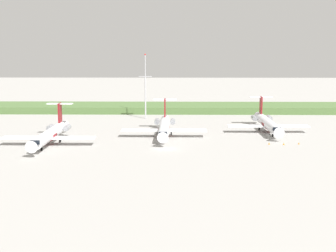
% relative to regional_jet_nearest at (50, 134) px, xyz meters
% --- Properties ---
extents(ground_plane, '(500.00, 500.00, 0.00)m').
position_rel_regional_jet_nearest_xyz_m(ground_plane, '(29.04, 24.72, -2.54)').
color(ground_plane, '#9E9B96').
extents(grass_berm, '(320.00, 20.00, 2.51)m').
position_rel_regional_jet_nearest_xyz_m(grass_berm, '(29.04, 62.75, -1.28)').
color(grass_berm, '#4C6B38').
rests_on(grass_berm, ground).
extents(regional_jet_nearest, '(22.81, 31.00, 9.00)m').
position_rel_regional_jet_nearest_xyz_m(regional_jet_nearest, '(0.00, 0.00, 0.00)').
color(regional_jet_nearest, white).
rests_on(regional_jet_nearest, ground).
extents(regional_jet_second, '(22.81, 31.00, 9.00)m').
position_rel_regional_jet_nearest_xyz_m(regional_jet_second, '(27.98, 11.18, 0.00)').
color(regional_jet_second, white).
rests_on(regional_jet_second, ground).
extents(regional_jet_third, '(22.81, 31.00, 9.00)m').
position_rel_regional_jet_nearest_xyz_m(regional_jet_third, '(57.19, 18.43, 0.00)').
color(regional_jet_third, white).
rests_on(regional_jet_third, ground).
extents(antenna_mast, '(4.40, 0.50, 21.76)m').
position_rel_regional_jet_nearest_xyz_m(antenna_mast, '(20.94, 43.42, 6.52)').
color(antenna_mast, '#B2B2B7').
rests_on(antenna_mast, ground).
extents(safety_cone_front_marker, '(0.44, 0.44, 0.55)m').
position_rel_regional_jet_nearest_xyz_m(safety_cone_front_marker, '(54.14, -0.07, -2.26)').
color(safety_cone_front_marker, orange).
rests_on(safety_cone_front_marker, ground).
extents(safety_cone_mid_marker, '(0.44, 0.44, 0.55)m').
position_rel_regional_jet_nearest_xyz_m(safety_cone_mid_marker, '(57.65, -0.55, -2.26)').
color(safety_cone_mid_marker, orange).
rests_on(safety_cone_mid_marker, ground).
extents(safety_cone_rear_marker, '(0.44, 0.44, 0.55)m').
position_rel_regional_jet_nearest_xyz_m(safety_cone_rear_marker, '(61.58, 0.32, -2.26)').
color(safety_cone_rear_marker, orange).
rests_on(safety_cone_rear_marker, ground).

